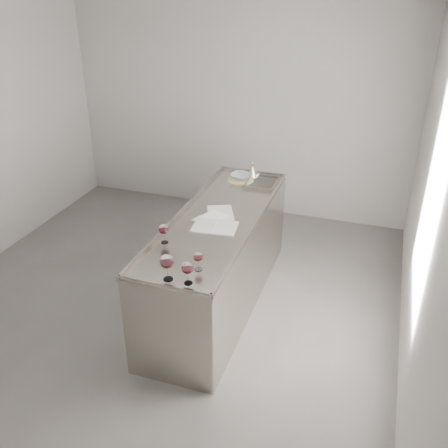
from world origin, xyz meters
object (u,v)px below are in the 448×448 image
(wine_glass_small, at_px, (198,257))
(notebook, at_px, (215,227))
(wine_glass_middle, at_px, (167,262))
(ceramic_bowl, at_px, (241,176))
(counter, at_px, (218,261))
(wine_funnel, at_px, (252,172))
(wine_glass_right, at_px, (188,268))
(wine_glass_left, at_px, (164,230))

(wine_glass_small, bearing_deg, notebook, 99.49)
(wine_glass_middle, relative_size, ceramic_bowl, 0.98)
(counter, xyz_separation_m, wine_funnel, (0.02, 1.08, 0.53))
(counter, distance_m, wine_glass_right, 1.24)
(wine_glass_left, xyz_separation_m, wine_glass_right, (0.42, -0.50, 0.01))
(wine_glass_middle, bearing_deg, notebook, 86.83)
(counter, distance_m, wine_glass_left, 0.87)
(wine_glass_middle, distance_m, wine_glass_right, 0.16)
(wine_glass_right, xyz_separation_m, ceramic_bowl, (-0.21, 2.02, -0.08))
(wine_glass_right, bearing_deg, counter, 97.67)
(wine_glass_small, distance_m, wine_funnel, 1.97)
(wine_glass_middle, bearing_deg, wine_glass_small, 49.67)
(wine_glass_middle, xyz_separation_m, notebook, (0.05, 0.89, -0.14))
(wine_glass_middle, relative_size, wine_glass_small, 1.35)
(wine_glass_left, relative_size, notebook, 0.42)
(ceramic_bowl, relative_size, wine_funnel, 1.14)
(wine_glass_right, bearing_deg, ceramic_bowl, 96.03)
(ceramic_bowl, bearing_deg, counter, -85.89)
(counter, xyz_separation_m, wine_glass_right, (0.15, -1.08, 0.60))
(counter, relative_size, wine_funnel, 12.81)
(wine_glass_middle, distance_m, wine_funnel, 2.16)
(wine_glass_middle, distance_m, wine_glass_small, 0.26)
(wine_funnel, bearing_deg, notebook, -89.41)
(wine_glass_right, xyz_separation_m, wine_glass_small, (0.00, 0.20, -0.02))
(wine_glass_right, relative_size, notebook, 0.43)
(counter, distance_m, ceramic_bowl, 1.07)
(wine_glass_right, height_order, notebook, wine_glass_right)
(counter, bearing_deg, wine_glass_small, -80.40)
(wine_glass_left, xyz_separation_m, ceramic_bowl, (0.21, 1.52, -0.08))
(wine_glass_small, bearing_deg, wine_glass_right, -91.20)
(notebook, bearing_deg, wine_funnel, 84.27)
(wine_glass_middle, height_order, notebook, wine_glass_middle)
(notebook, bearing_deg, wine_glass_middle, -99.49)
(wine_glass_right, xyz_separation_m, wine_funnel, (-0.13, 2.16, -0.07))
(ceramic_bowl, bearing_deg, wine_glass_small, -83.21)
(wine_glass_small, relative_size, notebook, 0.38)
(wine_glass_right, xyz_separation_m, notebook, (-0.11, 0.89, -0.12))
(wine_glass_small, bearing_deg, wine_glass_left, 144.51)
(notebook, bearing_deg, wine_glass_small, -86.83)
(counter, height_order, wine_funnel, wine_funnel)
(wine_glass_middle, height_order, wine_funnel, wine_glass_middle)
(wine_glass_small, height_order, notebook, wine_glass_small)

